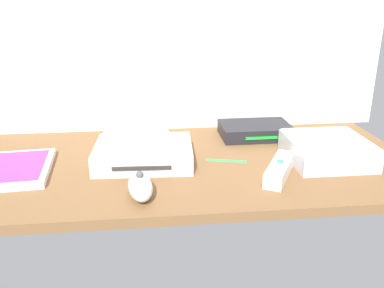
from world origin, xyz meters
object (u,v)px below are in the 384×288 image
remote_classic_pad (136,140)px  stylus_pen (227,160)px  game_case (17,169)px  mini_computer (327,150)px  game_console (144,153)px  remote_wand (280,169)px  network_router (255,130)px  remote_nunchuk (140,186)px

remote_classic_pad → stylus_pen: bearing=-3.6°
game_case → mini_computer: bearing=-5.7°
game_console → remote_wand: bearing=-17.4°
remote_wand → stylus_pen: size_ratio=1.63×
remote_classic_pad → mini_computer: bearing=-5.1°
network_router → remote_wand: (-1.32, -24.93, -0.19)cm
network_router → remote_classic_pad: size_ratio=1.24×
network_router → remote_classic_pad: (-30.55, -15.15, 3.71)cm
game_case → remote_wand: (54.33, -7.79, 0.75)cm
remote_wand → remote_nunchuk: 28.98cm
mini_computer → network_router: size_ratio=0.94×
game_console → mini_computer: mini_computer is taller
stylus_pen → mini_computer: bearing=-5.4°
remote_wand → remote_classic_pad: 31.07cm
remote_nunchuk → remote_wand: bearing=5.5°
mini_computer → stylus_pen: (-22.27, 2.09, -2.29)cm
mini_computer → remote_wand: bearing=-152.3°
mini_computer → remote_classic_pad: (-42.20, 2.97, 2.77)cm
mini_computer → remote_classic_pad: bearing=176.0°
mini_computer → remote_wand: (-12.97, -6.81, -1.13)cm
remote_classic_pad → stylus_pen: size_ratio=1.62×
game_console → remote_classic_pad: 3.56cm
game_console → network_router: 32.58cm
remote_wand → game_case: bearing=-159.3°
mini_computer → network_router: (-11.65, 18.12, -0.94)cm
network_router → stylus_pen: bearing=-123.9°
network_router → remote_classic_pad: remote_classic_pad is taller
game_console → stylus_pen: game_console is taller
game_console → remote_wand: game_console is taller
remote_classic_pad → network_router: bearing=25.3°
network_router → game_console: bearing=-153.5°
mini_computer → remote_classic_pad: 42.39cm
network_router → remote_classic_pad: bearing=-154.0°
game_console → game_case: game_console is taller
game_console → remote_nunchuk: 16.31cm
remote_wand → network_router: bearing=115.9°
game_console → remote_wand: size_ratio=1.48×
mini_computer → game_case: (-67.30, 0.98, -1.88)cm
game_case → remote_nunchuk: bearing=-32.9°
game_console → network_router: bearing=29.7°
game_case → remote_nunchuk: (26.01, -13.88, 1.28)cm
remote_nunchuk → mini_computer: bearing=10.7°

